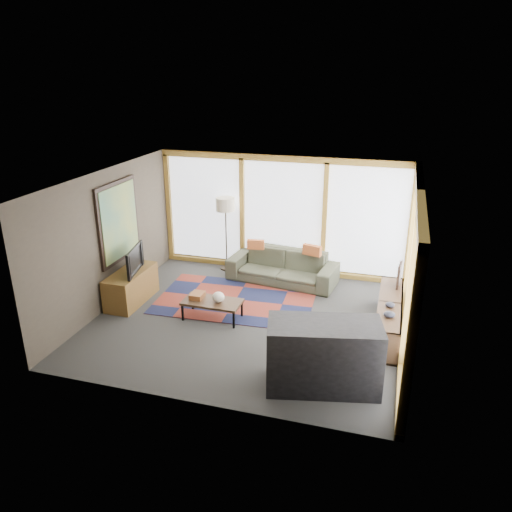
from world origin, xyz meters
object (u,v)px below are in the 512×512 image
(coffee_table, at_px, (212,310))
(bar_counter, at_px, (324,356))
(sofa, at_px, (282,267))
(bookshelf, at_px, (389,317))
(floor_lamp, at_px, (226,234))
(tv_console, at_px, (131,287))
(television, at_px, (131,260))

(coffee_table, xyz_separation_m, bar_counter, (2.26, -1.48, 0.33))
(sofa, xyz_separation_m, coffee_table, (-0.83, -2.00, -0.16))
(bookshelf, bearing_deg, coffee_table, -172.08)
(floor_lamp, xyz_separation_m, tv_console, (-1.21, -2.12, -0.52))
(sofa, xyz_separation_m, tv_console, (-2.59, -1.79, -0.02))
(tv_console, xyz_separation_m, television, (0.05, -0.02, 0.57))
(sofa, relative_size, tv_console, 1.81)
(tv_console, relative_size, television, 1.43)
(bar_counter, bearing_deg, bookshelf, 53.70)
(floor_lamp, distance_m, bookshelf, 4.16)
(coffee_table, bearing_deg, bar_counter, -33.23)
(coffee_table, bearing_deg, bookshelf, 7.92)
(bookshelf, height_order, television, television)
(floor_lamp, height_order, tv_console, floor_lamp)
(bookshelf, relative_size, bar_counter, 1.41)
(floor_lamp, xyz_separation_m, television, (-1.16, -2.14, 0.05))
(bookshelf, relative_size, television, 2.53)
(television, bearing_deg, tv_console, 61.45)
(sofa, height_order, bookshelf, sofa)
(sofa, height_order, tv_console, sofa)
(tv_console, bearing_deg, bar_counter, -22.87)
(television, bearing_deg, sofa, -66.02)
(sofa, relative_size, television, 2.60)
(sofa, relative_size, bookshelf, 1.03)
(floor_lamp, distance_m, bar_counter, 4.76)
(bar_counter, bearing_deg, sofa, 99.82)
(television, bearing_deg, floor_lamp, -39.88)
(tv_console, bearing_deg, floor_lamp, 60.25)
(television, bearing_deg, bookshelf, -98.63)
(floor_lamp, bearing_deg, sofa, -13.70)
(television, relative_size, bar_counter, 0.56)
(television, bearing_deg, bar_counter, -124.28)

